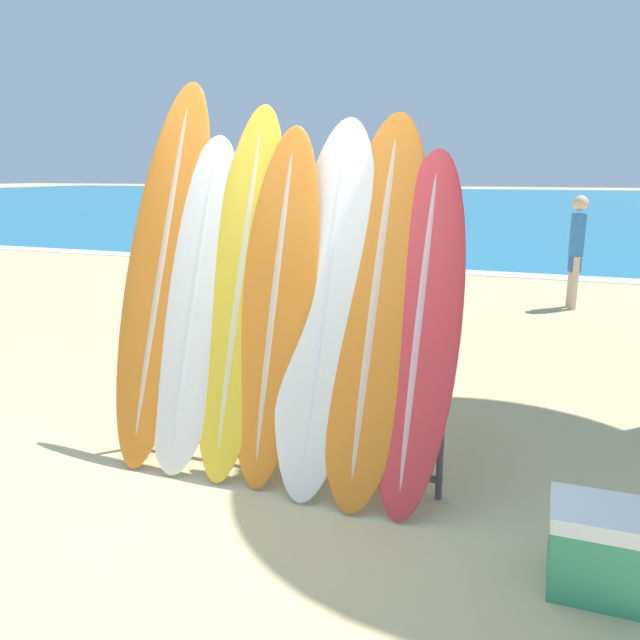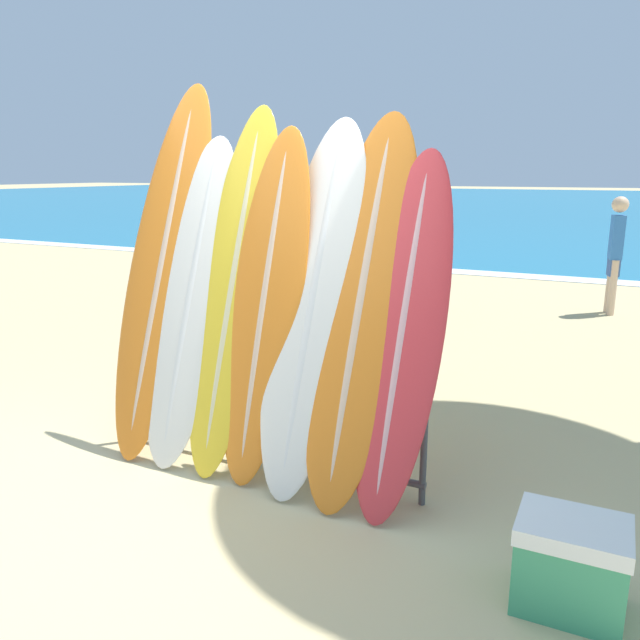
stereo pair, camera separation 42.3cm
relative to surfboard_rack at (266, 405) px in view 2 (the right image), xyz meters
The scene contains 15 objects.
ground_plane 0.70m from the surfboard_rack, 113.67° to the right, with size 160.00×160.00×0.00m, color tan.
ocean_water 37.96m from the surfboard_rack, 90.33° to the left, with size 120.00×60.00×0.01m.
surfboard_rack is the anchor object (origin of this frame).
surfboard_slot_0 1.21m from the surfboard_rack, behind, with size 0.57×1.02×2.52m.
surfboard_slot_1 0.87m from the surfboard_rack, behind, with size 0.58×0.86×2.14m.
surfboard_slot_2 0.79m from the surfboard_rack, 159.77° to the left, with size 0.51×0.90×2.34m.
surfboard_slot_3 0.66m from the surfboard_rack, 107.73° to the left, with size 0.51×0.80×2.19m.
surfboard_slot_4 0.75m from the surfboard_rack, 18.58° to the left, with size 0.58×0.99×2.24m.
surfboard_slot_5 0.93m from the surfboard_rack, 10.39° to the left, with size 0.58×1.05×2.27m.
surfboard_slot_6 1.06m from the surfboard_rack, ahead, with size 0.48×0.91×2.04m.
person_near_water 5.04m from the surfboard_rack, 117.19° to the left, with size 0.26×0.26×1.54m.
person_mid_beach 5.17m from the surfboard_rack, 100.39° to the left, with size 0.25×0.27×1.59m.
person_far_left 2.21m from the surfboard_rack, 97.87° to the left, with size 0.24×0.30×1.81m.
person_far_right 6.28m from the surfboard_rack, 72.38° to the left, with size 0.21×0.26×1.58m.
cooler_box 1.98m from the surfboard_rack, 16.92° to the right, with size 0.47×0.36×0.42m.
Camera 2 is at (2.15, -2.73, 1.89)m, focal length 35.00 mm.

